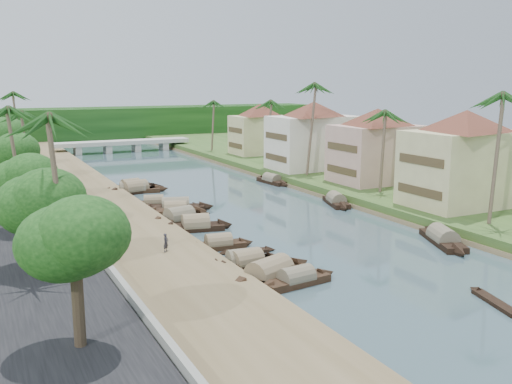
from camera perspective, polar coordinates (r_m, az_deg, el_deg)
name	(u,v)px	position (r m, az deg, el deg)	size (l,w,h in m)	color
ground	(301,231)	(55.77, 4.52, -3.93)	(220.00, 220.00, 0.00)	#3B5159
left_bank	(93,204)	(68.56, -15.99, -1.18)	(10.00, 180.00, 0.80)	brown
right_bank	(343,180)	(82.23, 8.67, 1.23)	(16.00, 180.00, 1.20)	#314F1F
road	(13,209)	(67.53, -23.10, -1.56)	(8.00, 180.00, 1.40)	black
retaining_wall	(54,199)	(67.77, -19.52, -0.70)	(0.40, 180.00, 1.10)	slate
treeline	(94,124)	(149.08, -15.86, 6.56)	(120.00, 14.00, 8.00)	black
bridge	(122,144)	(121.99, -13.27, 4.72)	(28.00, 4.00, 2.40)	#AFB0A4
building_near	(464,157)	(64.92, 20.09, 3.28)	(14.85, 14.85, 10.20)	beige
building_mid	(377,145)	(77.33, 11.96, 4.65)	(14.11, 14.11, 9.70)	#CB9F8F
building_far	(313,135)	(88.08, 5.76, 5.73)	(15.59, 15.59, 10.20)	#F0E2D1
building_distant	(260,128)	(105.94, 0.39, 6.38)	(12.62, 12.62, 9.20)	beige
sampan_0	(296,280)	(41.23, 4.06, -8.74)	(7.32, 2.31, 1.94)	black
sampan_1	(247,262)	(44.89, -0.92, -7.05)	(6.97, 2.22, 2.06)	black
sampan_2	(269,274)	(42.19, 1.35, -8.23)	(9.66, 5.35, 2.49)	black
sampan_3	(244,261)	(45.12, -1.24, -6.96)	(7.55, 2.29, 2.03)	black
sampan_4	(219,244)	(49.86, -3.76, -5.24)	(6.66, 2.23, 1.91)	black
sampan_5	(196,226)	(56.23, -6.05, -3.39)	(7.85, 3.42, 2.41)	black
sampan_6	(179,218)	(59.60, -7.67, -2.61)	(8.34, 3.85, 2.40)	black
sampan_7	(184,217)	(60.29, -7.21, -2.46)	(6.31, 3.47, 1.74)	black
sampan_8	(176,211)	(63.04, -8.04, -1.88)	(7.32, 4.15, 2.23)	black
sampan_9	(176,207)	(65.09, -8.04, -1.47)	(9.03, 4.32, 2.25)	black
sampan_10	(154,203)	(67.72, -10.18, -1.07)	(6.79, 3.23, 1.89)	black
sampan_11	(135,190)	(76.28, -12.00, 0.22)	(9.26, 4.11, 2.55)	black
sampan_12	(133,190)	(76.44, -12.22, 0.23)	(9.76, 3.35, 2.27)	black
sampan_13	(131,186)	(79.49, -12.43, 0.62)	(7.06, 2.85, 1.94)	black
sampan_14	(443,239)	(54.03, 18.19, -4.49)	(5.30, 9.47, 2.29)	black
sampan_15	(336,201)	(68.09, 8.03, -0.93)	(4.00, 8.11, 2.15)	black
sampan_16	(272,180)	(81.81, 1.61, 1.16)	(2.18, 8.32, 2.03)	black
canoe_0	(496,303)	(40.96, 22.83, -10.20)	(2.39, 6.06, 0.80)	black
canoe_1	(247,252)	(48.72, -0.92, -5.98)	(5.16, 1.89, 0.83)	black
canoe_2	(177,207)	(66.33, -7.95, -1.52)	(6.11, 1.17, 0.88)	black
palm_0	(500,98)	(56.54, 23.19, 8.63)	(3.20, 3.20, 13.53)	brown
palm_1	(384,114)	(69.75, 12.65, 7.62)	(3.20, 3.20, 11.14)	brown
palm_2	(310,87)	(81.24, 5.42, 10.42)	(3.20, 3.20, 14.32)	brown
palm_3	(267,103)	(94.78, 1.06, 8.90)	(3.20, 3.20, 11.50)	brown
palm_4	(55,120)	(39.44, -19.42, 6.80)	(3.20, 3.20, 12.27)	brown
palm_5	(15,111)	(60.19, -22.99, 7.44)	(3.20, 3.20, 11.91)	brown
palm_6	(23,114)	(76.54, -22.29, 7.23)	(3.20, 3.20, 10.78)	brown
palm_7	(212,103)	(111.06, -4.45, 8.88)	(3.20, 3.20, 10.94)	brown
palm_8	(16,95)	(105.79, -22.86, 8.96)	(3.20, 3.20, 12.63)	brown
tree_0	(74,241)	(28.76, -17.73, -4.65)	(4.57, 4.57, 7.38)	#423625
tree_1	(41,203)	(42.30, -20.66, -1.03)	(5.25, 5.25, 6.84)	#423625
tree_2	(26,179)	(53.86, -22.04, 1.23)	(4.80, 4.80, 6.59)	#423625
tree_3	(13,153)	(68.03, -23.13, 3.58)	(4.89, 4.89, 7.30)	#423625
tree_4	(4,136)	(83.79, -23.90, 5.12)	(5.39, 5.39, 8.06)	#423625
tree_6	(329,134)	(93.53, 7.30, 5.78)	(4.17, 4.17, 6.66)	#423625
person_near	(166,242)	(46.73, -9.00, -5.01)	(0.55, 0.36, 1.50)	#26252D
person_far	(92,211)	(59.15, -16.06, -1.85)	(0.81, 0.63, 1.66)	#393528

